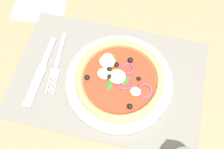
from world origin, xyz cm
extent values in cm
cube|color=#9E7A56|center=(0.00, 0.00, -1.20)|extent=(190.00, 140.00, 2.40)
cube|color=slate|center=(0.00, 0.00, 0.20)|extent=(48.11, 32.34, 0.40)
cylinder|color=silver|center=(-2.89, 0.77, 1.11)|extent=(26.50, 26.50, 1.42)
cylinder|color=tan|center=(-2.89, 0.77, 2.32)|extent=(21.88, 21.88, 1.00)
torus|color=tan|center=(-2.89, 0.77, 3.18)|extent=(21.93, 21.93, 1.80)
cylinder|color=#B7381E|center=(-2.89, 0.77, 2.97)|extent=(17.94, 17.94, 0.30)
ellipsoid|color=beige|center=(-2.28, 0.63, 3.77)|extent=(4.37, 3.93, 1.31)
ellipsoid|color=beige|center=(-2.75, 0.88, 3.50)|extent=(2.53, 2.28, 0.76)
ellipsoid|color=beige|center=(1.21, -4.06, 3.54)|extent=(2.81, 2.53, 0.84)
ellipsoid|color=beige|center=(-7.37, 3.39, 3.52)|extent=(2.65, 2.38, 0.79)
ellipsoid|color=beige|center=(0.98, -2.82, 3.74)|extent=(4.11, 3.70, 1.23)
ellipsoid|color=beige|center=(0.93, 0.52, 3.65)|extent=(3.51, 3.16, 1.05)
sphere|color=black|center=(-0.20, -0.71, 3.81)|extent=(1.38, 1.38, 1.38)
sphere|color=black|center=(-1.43, -2.48, 3.75)|extent=(1.26, 1.26, 1.26)
sphere|color=black|center=(-6.84, 7.46, 3.78)|extent=(1.32, 1.32, 1.32)
sphere|color=black|center=(4.73, 2.59, 3.80)|extent=(1.37, 1.37, 1.37)
sphere|color=black|center=(1.29, 0.23, 3.63)|extent=(1.01, 1.01, 1.01)
sphere|color=black|center=(-0.56, 1.18, 3.79)|extent=(1.35, 1.35, 1.35)
sphere|color=black|center=(-7.53, -0.07, 3.65)|extent=(1.06, 1.06, 1.06)
sphere|color=black|center=(-4.55, -4.49, 3.81)|extent=(1.39, 1.39, 1.39)
torus|color=#8E3D75|center=(-9.51, 2.55, 3.37)|extent=(3.66, 3.57, 1.51)
torus|color=#8E3D75|center=(-4.27, -2.21, 3.37)|extent=(3.29, 3.25, 1.13)
torus|color=#8E3D75|center=(-4.36, 1.65, 3.37)|extent=(4.01, 4.00, 1.13)
ellipsoid|color=#2D6B28|center=(-0.91, 3.12, 3.32)|extent=(1.68, 2.93, 0.30)
ellipsoid|color=#2D6B28|center=(0.42, -4.14, 3.32)|extent=(1.49, 2.85, 0.30)
ellipsoid|color=#2D6B28|center=(-4.40, 1.16, 3.32)|extent=(2.64, 3.12, 0.30)
cube|color=silver|center=(14.40, -4.72, 0.62)|extent=(1.98, 11.19, 0.44)
cube|color=silver|center=(13.74, 2.08, 0.62)|extent=(2.43, 2.72, 0.44)
cube|color=silver|center=(14.31, 5.58, 0.62)|extent=(0.74, 4.33, 0.44)
cube|color=silver|center=(13.71, 5.52, 0.62)|extent=(0.74, 4.33, 0.44)
cube|color=silver|center=(13.11, 5.46, 0.62)|extent=(0.74, 4.33, 0.44)
cube|color=silver|center=(12.52, 5.40, 0.62)|extent=(0.74, 4.33, 0.44)
cube|color=silver|center=(17.28, -3.68, 0.71)|extent=(1.46, 8.42, 0.62)
cube|color=silver|center=(17.47, 6.32, 0.62)|extent=(2.22, 11.64, 0.44)
cube|color=silver|center=(25.17, -19.05, 0.18)|extent=(16.36, 15.08, 0.36)
camera|label=1|loc=(-7.63, 28.94, 64.64)|focal=44.63mm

